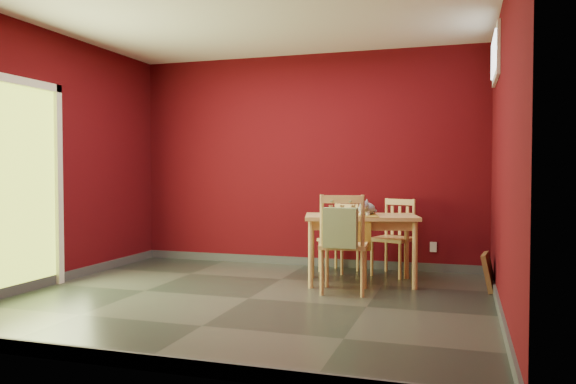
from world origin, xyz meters
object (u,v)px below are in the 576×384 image
(cat, at_px, (367,206))
(picture_frame, at_px, (488,272))
(dining_table, at_px, (361,224))
(tote_bag, at_px, (340,228))
(chair_near, at_px, (344,243))
(chair_far_left, at_px, (341,237))
(chair_far_right, at_px, (395,236))

(cat, height_order, picture_frame, cat)
(cat, relative_size, picture_frame, 0.95)
(dining_table, height_order, picture_frame, dining_table)
(cat, distance_m, picture_frame, 1.40)
(dining_table, xyz_separation_m, picture_frame, (1.30, 0.01, -0.46))
(tote_bag, bearing_deg, picture_frame, 29.63)
(dining_table, distance_m, cat, 0.20)
(chair_near, bearing_deg, chair_far_left, 103.33)
(picture_frame, bearing_deg, chair_near, -158.39)
(cat, xyz_separation_m, picture_frame, (1.24, 0.00, -0.64))
(dining_table, relative_size, chair_far_left, 1.61)
(picture_frame, bearing_deg, cat, -179.98)
(chair_far_right, height_order, cat, cat)
(dining_table, distance_m, chair_near, 0.56)
(chair_far_right, xyz_separation_m, chair_near, (-0.37, -1.15, 0.05))
(chair_far_left, relative_size, chair_near, 0.83)
(dining_table, xyz_separation_m, chair_near, (-0.08, -0.53, -0.14))
(chair_far_right, height_order, chair_near, chair_near)
(tote_bag, height_order, picture_frame, tote_bag)
(chair_far_left, height_order, chair_near, chair_near)
(chair_far_right, bearing_deg, tote_bag, -104.31)
(chair_far_left, distance_m, chair_near, 1.23)
(dining_table, distance_m, picture_frame, 1.38)
(tote_bag, distance_m, picture_frame, 1.64)
(picture_frame, bearing_deg, chair_far_left, 158.64)
(chair_far_right, bearing_deg, cat, -110.79)
(cat, bearing_deg, chair_near, -100.68)
(chair_near, relative_size, tote_bag, 2.19)
(chair_far_left, bearing_deg, chair_near, -76.67)
(chair_far_left, xyz_separation_m, chair_far_right, (0.65, -0.05, 0.04))
(chair_near, height_order, cat, chair_near)
(dining_table, bearing_deg, picture_frame, 0.55)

